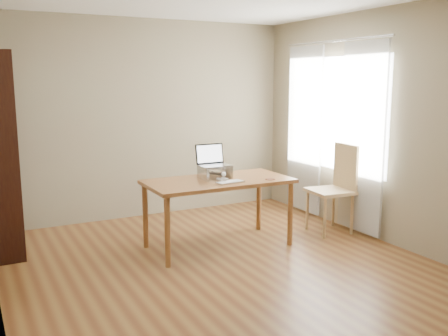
{
  "coord_description": "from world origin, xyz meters",
  "views": [
    {
      "loc": [
        -2.15,
        -4.08,
        1.82
      ],
      "look_at": [
        0.31,
        0.62,
        0.88
      ],
      "focal_mm": 40.0,
      "sensor_mm": 36.0,
      "label": 1
    }
  ],
  "objects_px": {
    "cat": "(213,172)",
    "chair": "(336,184)",
    "desk": "(218,187)",
    "laptop": "(213,160)",
    "bookshelf": "(0,154)",
    "keyboard": "(230,182)"
  },
  "relations": [
    {
      "from": "bookshelf",
      "to": "laptop",
      "type": "distance_m",
      "value": 2.23
    },
    {
      "from": "cat",
      "to": "chair",
      "type": "height_order",
      "value": "chair"
    },
    {
      "from": "laptop",
      "to": "keyboard",
      "type": "bearing_deg",
      "value": -85.67
    },
    {
      "from": "keyboard",
      "to": "chair",
      "type": "relative_size",
      "value": 0.3
    },
    {
      "from": "keyboard",
      "to": "desk",
      "type": "bearing_deg",
      "value": 89.51
    },
    {
      "from": "bookshelf",
      "to": "desk",
      "type": "bearing_deg",
      "value": -23.57
    },
    {
      "from": "keyboard",
      "to": "chair",
      "type": "distance_m",
      "value": 1.49
    },
    {
      "from": "keyboard",
      "to": "bookshelf",
      "type": "bearing_deg",
      "value": 144.52
    },
    {
      "from": "bookshelf",
      "to": "laptop",
      "type": "bearing_deg",
      "value": -20.3
    },
    {
      "from": "bookshelf",
      "to": "keyboard",
      "type": "height_order",
      "value": "bookshelf"
    },
    {
      "from": "desk",
      "to": "cat",
      "type": "bearing_deg",
      "value": 94.89
    },
    {
      "from": "cat",
      "to": "chair",
      "type": "bearing_deg",
      "value": -15.59
    },
    {
      "from": "cat",
      "to": "chair",
      "type": "xyz_separation_m",
      "value": [
        1.52,
        -0.26,
        -0.24
      ]
    },
    {
      "from": "bookshelf",
      "to": "chair",
      "type": "xyz_separation_m",
      "value": [
        3.59,
        -1.06,
        -0.47
      ]
    },
    {
      "from": "desk",
      "to": "laptop",
      "type": "relative_size",
      "value": 4.72
    },
    {
      "from": "keyboard",
      "to": "chair",
      "type": "bearing_deg",
      "value": -4.69
    },
    {
      "from": "desk",
      "to": "laptop",
      "type": "xyz_separation_m",
      "value": [
        0.0,
        0.14,
        0.28
      ]
    },
    {
      "from": "desk",
      "to": "laptop",
      "type": "height_order",
      "value": "laptop"
    },
    {
      "from": "bookshelf",
      "to": "chair",
      "type": "relative_size",
      "value": 1.98
    },
    {
      "from": "desk",
      "to": "keyboard",
      "type": "height_order",
      "value": "keyboard"
    },
    {
      "from": "desk",
      "to": "chair",
      "type": "bearing_deg",
      "value": -5.63
    },
    {
      "from": "cat",
      "to": "keyboard",
      "type": "bearing_deg",
      "value": -89.62
    }
  ]
}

